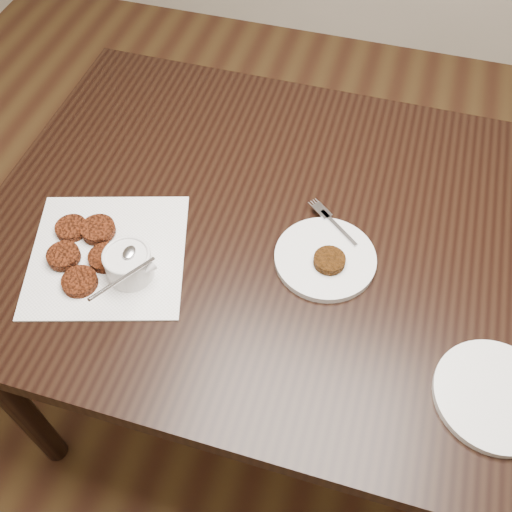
% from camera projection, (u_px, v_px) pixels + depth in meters
% --- Properties ---
extents(floor, '(4.00, 4.00, 0.00)m').
position_uv_depth(floor, '(292.00, 429.00, 1.70)').
color(floor, brown).
rests_on(floor, ground).
extents(table, '(1.45, 0.93, 0.75)m').
position_uv_depth(table, '(317.00, 329.00, 1.47)').
color(table, black).
rests_on(table, floor).
extents(napkin, '(0.38, 0.38, 0.00)m').
position_uv_depth(napkin, '(108.00, 254.00, 1.14)').
color(napkin, white).
rests_on(napkin, table).
extents(sauce_ramekin, '(0.14, 0.14, 0.13)m').
position_uv_depth(sauce_ramekin, '(126.00, 254.00, 1.06)').
color(sauce_ramekin, silver).
rests_on(sauce_ramekin, napkin).
extents(patty_cluster, '(0.27, 0.27, 0.02)m').
position_uv_depth(patty_cluster, '(84.00, 254.00, 1.13)').
color(patty_cluster, maroon).
rests_on(patty_cluster, napkin).
extents(plate_with_patty, '(0.28, 0.28, 0.03)m').
position_uv_depth(plate_with_patty, '(326.00, 256.00, 1.12)').
color(plate_with_patty, silver).
rests_on(plate_with_patty, table).
extents(plate_empty, '(0.22, 0.22, 0.01)m').
position_uv_depth(plate_empty, '(495.00, 396.00, 0.96)').
color(plate_empty, silver).
rests_on(plate_empty, table).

